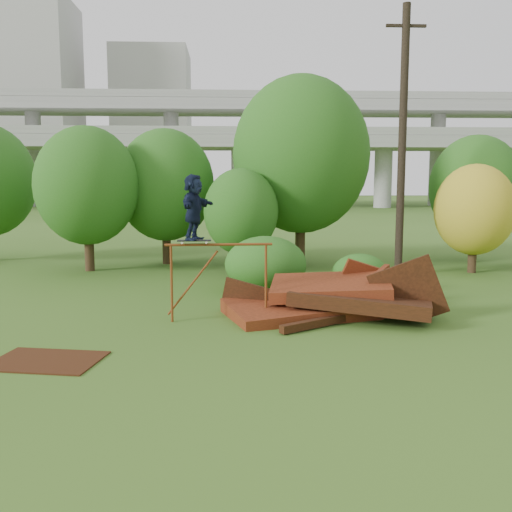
{
  "coord_description": "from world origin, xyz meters",
  "views": [
    {
      "loc": [
        -1.45,
        -11.52,
        3.39
      ],
      "look_at": [
        -0.8,
        2.0,
        1.6
      ],
      "focal_mm": 40.0,
      "sensor_mm": 36.0,
      "label": 1
    }
  ],
  "objects_px": {
    "scrap_pile": "(331,300)",
    "skater": "(194,207)",
    "flat_plate": "(46,361)",
    "utility_pole": "(402,141)"
  },
  "relations": [
    {
      "from": "scrap_pile",
      "to": "skater",
      "type": "height_order",
      "value": "skater"
    },
    {
      "from": "scrap_pile",
      "to": "skater",
      "type": "relative_size",
      "value": 3.59
    },
    {
      "from": "flat_plate",
      "to": "skater",
      "type": "bearing_deg",
      "value": 48.53
    },
    {
      "from": "utility_pole",
      "to": "flat_plate",
      "type": "bearing_deg",
      "value": -134.99
    },
    {
      "from": "skater",
      "to": "utility_pole",
      "type": "height_order",
      "value": "utility_pole"
    },
    {
      "from": "flat_plate",
      "to": "utility_pole",
      "type": "relative_size",
      "value": 0.21
    },
    {
      "from": "utility_pole",
      "to": "scrap_pile",
      "type": "bearing_deg",
      "value": -120.02
    },
    {
      "from": "skater",
      "to": "flat_plate",
      "type": "distance_m",
      "value": 4.84
    },
    {
      "from": "scrap_pile",
      "to": "utility_pole",
      "type": "bearing_deg",
      "value": 59.98
    },
    {
      "from": "flat_plate",
      "to": "utility_pole",
      "type": "height_order",
      "value": "utility_pole"
    }
  ]
}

